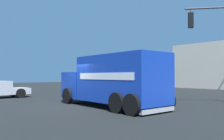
# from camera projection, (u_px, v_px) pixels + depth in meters

# --- Properties ---
(ground_plane) EXTENTS (100.00, 100.00, 0.00)m
(ground_plane) POSITION_uv_depth(u_px,v_px,m) (80.00, 105.00, 14.34)
(ground_plane) COLOR black
(delivery_truck) EXTENTS (7.64, 3.14, 2.96)m
(delivery_truck) POSITION_uv_depth(u_px,v_px,m) (113.00, 81.00, 13.50)
(delivery_truck) COLOR #1438AD
(delivery_truck) RESTS_ON ground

